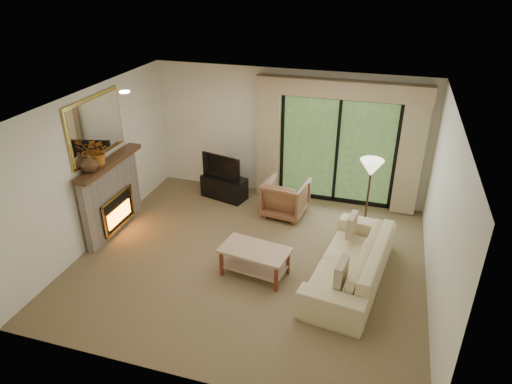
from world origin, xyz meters
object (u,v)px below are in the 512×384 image
(armchair, at_px, (285,198))
(sofa, at_px, (351,261))
(media_console, at_px, (224,187))
(coffee_table, at_px, (255,262))

(armchair, bearing_deg, sofa, 137.16)
(media_console, distance_m, armchair, 1.41)
(armchair, bearing_deg, media_console, -6.10)
(media_console, bearing_deg, sofa, -21.67)
(media_console, relative_size, sofa, 0.39)
(armchair, bearing_deg, coffee_table, 97.05)
(media_console, xyz_separation_m, armchair, (1.36, -0.33, 0.13))
(media_console, xyz_separation_m, coffee_table, (1.35, -2.31, 0.01))
(media_console, height_order, coffee_table, coffee_table)
(armchair, relative_size, sofa, 0.33)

